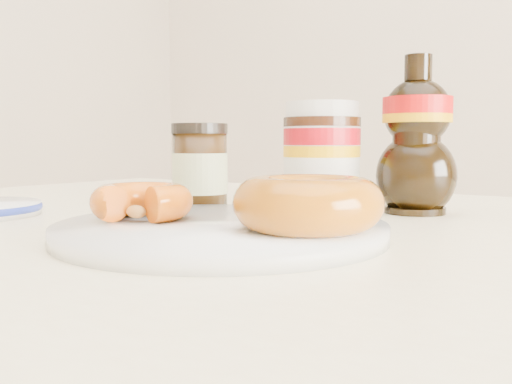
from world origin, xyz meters
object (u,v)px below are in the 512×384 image
Objects in this scene: dining_table at (320,326)px; syrup_bottle at (417,135)px; donut_bitten at (142,202)px; nutella_jar at (322,152)px; dark_jar at (200,170)px; donut_whole at (308,203)px; plate at (221,230)px.

syrup_bottle is at bearing 84.15° from dining_table.
dining_table is 16.03× the size of donut_bitten.
dining_table is at bearing -95.85° from syrup_bottle.
nutella_jar is at bearing 103.42° from donut_bitten.
dining_table is at bearing -61.47° from nutella_jar.
dark_jar is at bearing -135.17° from nutella_jar.
donut_whole is 0.91× the size of nutella_jar.
dining_table is at bearing 110.62° from donut_whole.
donut_whole is 0.26m from syrup_bottle.
syrup_bottle is at bearing 91.42° from donut_whole.
donut_bitten is 0.25m from nutella_jar.
donut_whole is at bearing -63.85° from nutella_jar.
syrup_bottle reaches higher than dark_jar.
syrup_bottle is 0.24m from dark_jar.
donut_bitten is at bearing -168.30° from donut_whole.
donut_whole is at bearing -69.38° from dining_table.
donut_whole is at bearing -29.00° from dark_jar.
nutella_jar is (-0.10, 0.21, 0.03)m from donut_whole.
donut_whole is at bearing 34.91° from donut_bitten.
dark_jar is (-0.20, -0.14, -0.04)m from syrup_bottle.
plate reaches higher than dining_table.
plate is at bearing -105.92° from syrup_bottle.
dark_jar is (-0.18, 0.05, 0.13)m from dining_table.
donut_whole is 0.24m from nutella_jar.
nutella_jar is 0.14m from dark_jar.
dark_jar is (-0.10, -0.10, -0.02)m from nutella_jar.
nutella_jar is 0.11m from syrup_bottle.
donut_whole is 0.65× the size of syrup_bottle.
donut_bitten is at bearing -67.99° from dark_jar.
donut_bitten is 0.50× the size of syrup_bottle.
dining_table is 0.19m from donut_bitten.
dining_table is at bearing -14.54° from dark_jar.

